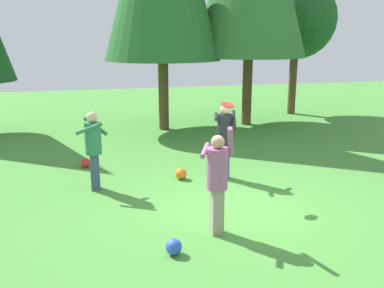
{
  "coord_description": "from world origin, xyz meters",
  "views": [
    {
      "loc": [
        -2.62,
        -6.97,
        3.15
      ],
      "look_at": [
        -0.54,
        1.0,
        1.05
      ],
      "focal_mm": 39.04,
      "sensor_mm": 36.0,
      "label": 1
    }
  ],
  "objects_px": {
    "ball_red": "(85,163)",
    "person_thrower": "(217,176)",
    "person_bystander": "(93,144)",
    "ball_orange": "(181,174)",
    "frisbee": "(228,105)",
    "person_catcher": "(225,135)",
    "ball_blue": "(174,247)",
    "tree_far_right": "(296,20)"
  },
  "relations": [
    {
      "from": "tree_far_right",
      "to": "person_thrower",
      "type": "bearing_deg",
      "value": -123.39
    },
    {
      "from": "frisbee",
      "to": "ball_orange",
      "type": "bearing_deg",
      "value": 119.4
    },
    {
      "from": "frisbee",
      "to": "ball_orange",
      "type": "relative_size",
      "value": 1.32
    },
    {
      "from": "frisbee",
      "to": "ball_blue",
      "type": "height_order",
      "value": "frisbee"
    },
    {
      "from": "tree_far_right",
      "to": "ball_blue",
      "type": "bearing_deg",
      "value": -125.23
    },
    {
      "from": "person_bystander",
      "to": "tree_far_right",
      "type": "distance_m",
      "value": 11.55
    },
    {
      "from": "ball_orange",
      "to": "person_thrower",
      "type": "bearing_deg",
      "value": -91.08
    },
    {
      "from": "person_catcher",
      "to": "person_bystander",
      "type": "xyz_separation_m",
      "value": [
        -2.89,
        0.01,
        -0.03
      ]
    },
    {
      "from": "person_bystander",
      "to": "frisbee",
      "type": "height_order",
      "value": "frisbee"
    },
    {
      "from": "frisbee",
      "to": "tree_far_right",
      "type": "xyz_separation_m",
      "value": [
        5.85,
        8.36,
        1.99
      ]
    },
    {
      "from": "person_bystander",
      "to": "frisbee",
      "type": "bearing_deg",
      "value": 0.0
    },
    {
      "from": "person_bystander",
      "to": "frisbee",
      "type": "relative_size",
      "value": 4.82
    },
    {
      "from": "person_bystander",
      "to": "ball_red",
      "type": "distance_m",
      "value": 1.86
    },
    {
      "from": "person_bystander",
      "to": "ball_blue",
      "type": "xyz_separation_m",
      "value": [
        1.03,
        -3.15,
        -0.87
      ]
    },
    {
      "from": "person_bystander",
      "to": "ball_red",
      "type": "relative_size",
      "value": 6.93
    },
    {
      "from": "frisbee",
      "to": "ball_red",
      "type": "height_order",
      "value": "frisbee"
    },
    {
      "from": "frisbee",
      "to": "ball_blue",
      "type": "bearing_deg",
      "value": -126.25
    },
    {
      "from": "ball_red",
      "to": "frisbee",
      "type": "bearing_deg",
      "value": -43.64
    },
    {
      "from": "ball_blue",
      "to": "ball_orange",
      "type": "height_order",
      "value": "ball_orange"
    },
    {
      "from": "ball_orange",
      "to": "tree_far_right",
      "type": "bearing_deg",
      "value": 47.7
    },
    {
      "from": "person_catcher",
      "to": "person_thrower",
      "type": "bearing_deg",
      "value": -4.79
    },
    {
      "from": "person_thrower",
      "to": "person_bystander",
      "type": "xyz_separation_m",
      "value": [
        -1.86,
        2.64,
        -0.0
      ]
    },
    {
      "from": "ball_red",
      "to": "tree_far_right",
      "type": "relative_size",
      "value": 0.04
    },
    {
      "from": "person_thrower",
      "to": "person_catcher",
      "type": "distance_m",
      "value": 2.82
    },
    {
      "from": "person_bystander",
      "to": "ball_orange",
      "type": "xyz_separation_m",
      "value": [
        1.92,
        0.17,
        -0.86
      ]
    },
    {
      "from": "person_catcher",
      "to": "ball_orange",
      "type": "height_order",
      "value": "person_catcher"
    },
    {
      "from": "person_thrower",
      "to": "person_bystander",
      "type": "relative_size",
      "value": 1.1
    },
    {
      "from": "ball_red",
      "to": "person_thrower",
      "type": "bearing_deg",
      "value": -64.25
    },
    {
      "from": "person_catcher",
      "to": "tree_far_right",
      "type": "xyz_separation_m",
      "value": [
        5.55,
        7.35,
        2.85
      ]
    },
    {
      "from": "frisbee",
      "to": "tree_far_right",
      "type": "distance_m",
      "value": 10.4
    },
    {
      "from": "person_thrower",
      "to": "ball_blue",
      "type": "relative_size",
      "value": 7.44
    },
    {
      "from": "person_catcher",
      "to": "tree_far_right",
      "type": "height_order",
      "value": "tree_far_right"
    },
    {
      "from": "frisbee",
      "to": "person_catcher",
      "type": "bearing_deg",
      "value": 73.4
    },
    {
      "from": "ball_orange",
      "to": "person_bystander",
      "type": "bearing_deg",
      "value": -174.86
    },
    {
      "from": "person_thrower",
      "to": "ball_blue",
      "type": "height_order",
      "value": "person_thrower"
    },
    {
      "from": "person_thrower",
      "to": "ball_blue",
      "type": "bearing_deg",
      "value": 146.08
    },
    {
      "from": "person_thrower",
      "to": "person_catcher",
      "type": "height_order",
      "value": "person_thrower"
    },
    {
      "from": "frisbee",
      "to": "person_bystander",
      "type": "bearing_deg",
      "value": 158.45
    },
    {
      "from": "person_bystander",
      "to": "person_thrower",
      "type": "bearing_deg",
      "value": -33.18
    },
    {
      "from": "person_thrower",
      "to": "person_catcher",
      "type": "relative_size",
      "value": 1.08
    },
    {
      "from": "person_bystander",
      "to": "tree_far_right",
      "type": "bearing_deg",
      "value": 62.57
    },
    {
      "from": "ball_red",
      "to": "person_bystander",
      "type": "bearing_deg",
      "value": -83.2
    }
  ]
}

